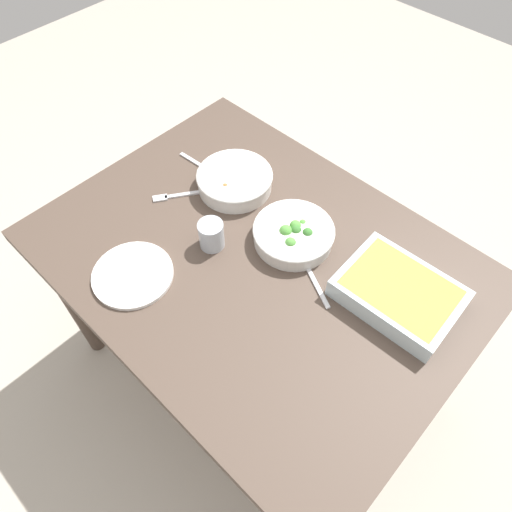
{
  "coord_description": "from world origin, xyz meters",
  "views": [
    {
      "loc": [
        0.54,
        -0.57,
        1.8
      ],
      "look_at": [
        0.0,
        0.0,
        0.74
      ],
      "focal_mm": 33.15,
      "sensor_mm": 36.0,
      "label": 1
    }
  ],
  "objects_px": {
    "drink_cup": "(211,236)",
    "spoon_by_stew": "(206,168)",
    "stew_bowl": "(235,180)",
    "baking_dish": "(399,292)",
    "broccoli_bowl": "(293,234)",
    "fork_on_table": "(177,196)",
    "side_plate": "(133,275)",
    "spoon_by_broccoli": "(311,274)"
  },
  "relations": [
    {
      "from": "drink_cup",
      "to": "spoon_by_stew",
      "type": "height_order",
      "value": "drink_cup"
    },
    {
      "from": "fork_on_table",
      "to": "stew_bowl",
      "type": "bearing_deg",
      "value": 55.9
    },
    {
      "from": "spoon_by_stew",
      "to": "side_plate",
      "type": "bearing_deg",
      "value": -68.59
    },
    {
      "from": "side_plate",
      "to": "spoon_by_broccoli",
      "type": "xyz_separation_m",
      "value": [
        0.35,
        0.34,
        -0.0
      ]
    },
    {
      "from": "baking_dish",
      "to": "drink_cup",
      "type": "distance_m",
      "value": 0.53
    },
    {
      "from": "spoon_by_broccoli",
      "to": "fork_on_table",
      "type": "xyz_separation_m",
      "value": [
        -0.49,
        -0.06,
        -0.0
      ]
    },
    {
      "from": "stew_bowl",
      "to": "drink_cup",
      "type": "relative_size",
      "value": 2.78
    },
    {
      "from": "stew_bowl",
      "to": "baking_dish",
      "type": "distance_m",
      "value": 0.6
    },
    {
      "from": "stew_bowl",
      "to": "fork_on_table",
      "type": "distance_m",
      "value": 0.19
    },
    {
      "from": "broccoli_bowl",
      "to": "baking_dish",
      "type": "height_order",
      "value": "broccoli_bowl"
    },
    {
      "from": "side_plate",
      "to": "spoon_by_broccoli",
      "type": "bearing_deg",
      "value": 44.03
    },
    {
      "from": "baking_dish",
      "to": "spoon_by_broccoli",
      "type": "height_order",
      "value": "baking_dish"
    },
    {
      "from": "stew_bowl",
      "to": "broccoli_bowl",
      "type": "bearing_deg",
      "value": -7.46
    },
    {
      "from": "broccoli_bowl",
      "to": "baking_dish",
      "type": "relative_size",
      "value": 0.75
    },
    {
      "from": "fork_on_table",
      "to": "drink_cup",
      "type": "bearing_deg",
      "value": -13.87
    },
    {
      "from": "spoon_by_stew",
      "to": "fork_on_table",
      "type": "bearing_deg",
      "value": -80.45
    },
    {
      "from": "broccoli_bowl",
      "to": "side_plate",
      "type": "bearing_deg",
      "value": -120.62
    },
    {
      "from": "stew_bowl",
      "to": "spoon_by_stew",
      "type": "xyz_separation_m",
      "value": [
        -0.13,
        -0.01,
        -0.03
      ]
    },
    {
      "from": "spoon_by_broccoli",
      "to": "fork_on_table",
      "type": "height_order",
      "value": "spoon_by_broccoli"
    },
    {
      "from": "spoon_by_stew",
      "to": "fork_on_table",
      "type": "height_order",
      "value": "spoon_by_stew"
    },
    {
      "from": "stew_bowl",
      "to": "fork_on_table",
      "type": "bearing_deg",
      "value": -124.1
    },
    {
      "from": "spoon_by_broccoli",
      "to": "stew_bowl",
      "type": "bearing_deg",
      "value": 166.45
    },
    {
      "from": "drink_cup",
      "to": "fork_on_table",
      "type": "xyz_separation_m",
      "value": [
        -0.22,
        0.05,
        -0.04
      ]
    },
    {
      "from": "spoon_by_broccoli",
      "to": "fork_on_table",
      "type": "bearing_deg",
      "value": -173.19
    },
    {
      "from": "drink_cup",
      "to": "fork_on_table",
      "type": "relative_size",
      "value": 0.54
    },
    {
      "from": "baking_dish",
      "to": "fork_on_table",
      "type": "height_order",
      "value": "baking_dish"
    },
    {
      "from": "broccoli_bowl",
      "to": "drink_cup",
      "type": "distance_m",
      "value": 0.23
    },
    {
      "from": "drink_cup",
      "to": "fork_on_table",
      "type": "height_order",
      "value": "drink_cup"
    },
    {
      "from": "baking_dish",
      "to": "spoon_by_stew",
      "type": "height_order",
      "value": "baking_dish"
    },
    {
      "from": "stew_bowl",
      "to": "broccoli_bowl",
      "type": "relative_size",
      "value": 1.02
    },
    {
      "from": "spoon_by_stew",
      "to": "drink_cup",
      "type": "bearing_deg",
      "value": -39.22
    },
    {
      "from": "baking_dish",
      "to": "side_plate",
      "type": "xyz_separation_m",
      "value": [
        -0.56,
        -0.43,
        -0.03
      ]
    },
    {
      "from": "baking_dish",
      "to": "side_plate",
      "type": "height_order",
      "value": "baking_dish"
    },
    {
      "from": "drink_cup",
      "to": "stew_bowl",
      "type": "bearing_deg",
      "value": 119.15
    },
    {
      "from": "drink_cup",
      "to": "spoon_by_broccoli",
      "type": "bearing_deg",
      "value": 22.39
    },
    {
      "from": "side_plate",
      "to": "fork_on_table",
      "type": "relative_size",
      "value": 1.4
    },
    {
      "from": "baking_dish",
      "to": "spoon_by_stew",
      "type": "xyz_separation_m",
      "value": [
        -0.72,
        -0.01,
        -0.03
      ]
    },
    {
      "from": "side_plate",
      "to": "spoon_by_stew",
      "type": "height_order",
      "value": "side_plate"
    },
    {
      "from": "broccoli_bowl",
      "to": "fork_on_table",
      "type": "xyz_separation_m",
      "value": [
        -0.37,
        -0.12,
        -0.03
      ]
    },
    {
      "from": "broccoli_bowl",
      "to": "side_plate",
      "type": "relative_size",
      "value": 1.06
    },
    {
      "from": "broccoli_bowl",
      "to": "spoon_by_broccoli",
      "type": "relative_size",
      "value": 1.41
    },
    {
      "from": "broccoli_bowl",
      "to": "fork_on_table",
      "type": "relative_size",
      "value": 1.48
    }
  ]
}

